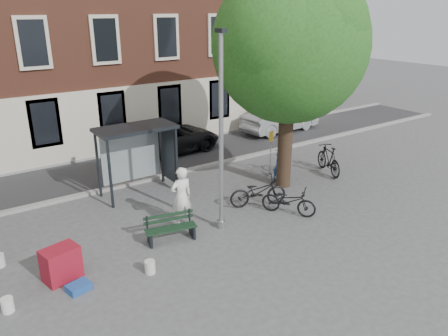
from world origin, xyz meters
TOP-DOWN VIEW (x-y plane):
  - ground at (0.00, 0.00)m, footprint 90.00×90.00m
  - road at (0.00, 7.00)m, footprint 40.00×4.00m
  - curb_near at (0.00, 5.00)m, footprint 40.00×0.25m
  - curb_far at (0.00, 9.00)m, footprint 40.00×0.25m
  - lamppost at (0.00, 0.00)m, footprint 0.28×0.35m
  - tree_right at (4.01, 1.38)m, footprint 5.76×5.60m
  - bus_shelter at (-0.61, 4.11)m, footprint 2.85×1.45m
  - painter at (-0.94, 0.87)m, footprint 0.74×0.49m
  - bench at (-1.71, 0.22)m, footprint 1.61×0.81m
  - bike_a at (2.00, 0.62)m, footprint 2.17×1.39m
  - bike_b at (4.49, 2.34)m, footprint 1.77×1.51m
  - bike_c at (2.43, -0.50)m, footprint 1.56×1.94m
  - bike_d at (6.50, 1.45)m, footprint 1.27×2.11m
  - car_dark at (2.30, 7.83)m, footprint 5.26×2.66m
  - car_silver at (9.25, 7.59)m, footprint 4.80×1.90m
  - red_stand at (-4.98, 0.03)m, footprint 1.01×0.78m
  - blue_crate at (-4.81, -0.71)m, footprint 0.63×0.52m
  - bucket_a at (-6.40, -0.57)m, footprint 0.34×0.34m
  - bucket_b at (-3.00, -1.02)m, footprint 0.34×0.34m
  - notice_sign at (4.40, 2.77)m, footprint 0.31×0.14m

SIDE VIEW (x-z plane):
  - ground at x=0.00m, z-range 0.00..0.00m
  - road at x=0.00m, z-range 0.00..0.01m
  - curb_near at x=0.00m, z-range 0.00..0.12m
  - curb_far at x=0.00m, z-range 0.00..0.12m
  - blue_crate at x=-4.81m, z-range 0.00..0.20m
  - bucket_a at x=-6.40m, z-range 0.00..0.36m
  - bucket_b at x=-3.00m, z-range 0.00..0.36m
  - bench at x=-1.71m, z-range -0.03..0.76m
  - red_stand at x=-4.98m, z-range 0.00..0.90m
  - bike_c at x=2.43m, z-range 0.00..0.99m
  - bike_a at x=2.00m, z-range 0.00..1.08m
  - bike_b at x=4.49m, z-range 0.00..1.10m
  - bike_d at x=6.50m, z-range 0.00..1.22m
  - car_dark at x=2.30m, z-range 0.00..1.43m
  - car_silver at x=9.25m, z-range 0.00..1.55m
  - painter at x=-0.94m, z-range 0.00..1.99m
  - notice_sign at x=4.40m, z-range 0.41..2.27m
  - bus_shelter at x=-0.61m, z-range 0.61..3.23m
  - lamppost at x=0.00m, z-range -0.27..5.84m
  - tree_right at x=4.01m, z-range 1.52..9.72m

